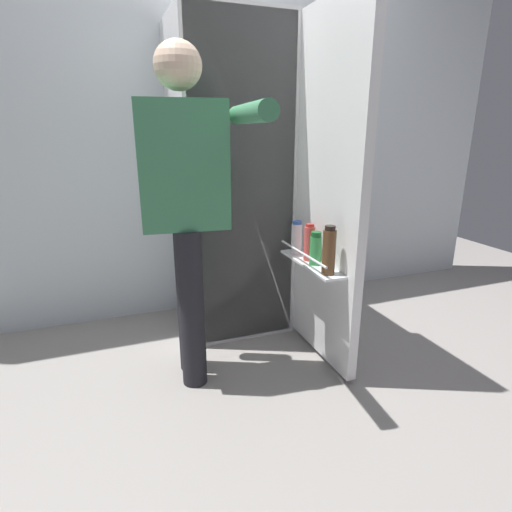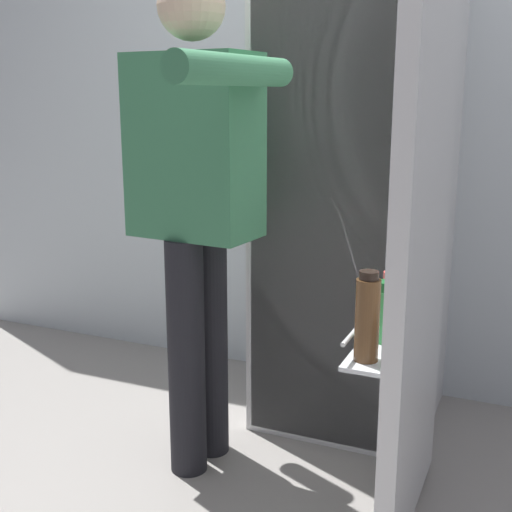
% 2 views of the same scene
% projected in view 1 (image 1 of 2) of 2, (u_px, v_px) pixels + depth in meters
% --- Properties ---
extents(ground_plane, '(6.32, 6.32, 0.00)m').
position_uv_depth(ground_plane, '(260.00, 360.00, 2.23)').
color(ground_plane, gray).
extents(kitchen_wall, '(4.40, 0.10, 2.50)m').
position_uv_depth(kitchen_wall, '(213.00, 124.00, 2.65)').
color(kitchen_wall, silver).
rests_on(kitchen_wall, ground_plane).
extents(refrigerator, '(0.68, 1.21, 1.80)m').
position_uv_depth(refrigerator, '(236.00, 184.00, 2.41)').
color(refrigerator, white).
rests_on(refrigerator, ground_plane).
extents(person, '(0.51, 0.71, 1.57)m').
position_uv_depth(person, '(187.00, 195.00, 1.83)').
color(person, black).
rests_on(person, ground_plane).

